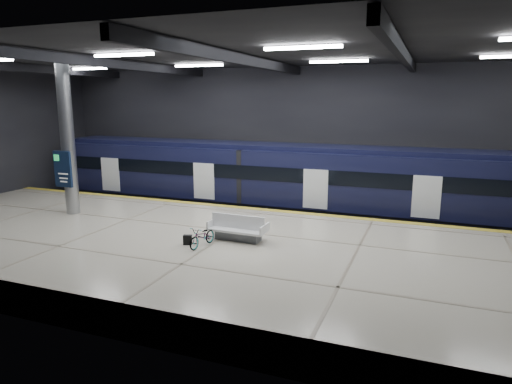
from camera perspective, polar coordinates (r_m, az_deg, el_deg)
The scene contains 10 objects.
ground at distance 19.42m, azimuth -1.70°, elevation -7.20°, with size 30.00×30.00×0.00m, color black.
room_shell at distance 18.39m, azimuth -1.81°, elevation 9.92°, with size 30.10×16.10×8.05m.
platform at distance 17.09m, azimuth -5.00°, elevation -7.95°, with size 30.00×11.00×1.10m, color beige.
safety_strip at distance 21.56m, azimuth 1.12°, elevation -2.22°, with size 30.00×0.40×0.01m, color gold.
rails at distance 24.34m, azimuth 3.34°, elevation -3.12°, with size 30.00×1.52×0.16m.
train at distance 23.66m, azimuth 5.43°, elevation 1.33°, with size 29.40×2.84×3.79m.
bench at distance 16.96m, azimuth -2.25°, elevation -4.91°, with size 2.19×0.95×0.96m.
bicycle at distance 16.31m, azimuth -6.72°, elevation -5.53°, with size 0.49×1.42×0.74m, color #99999E.
pannier_bag at distance 16.65m, azimuth -8.54°, elevation -5.94°, with size 0.30×0.18×0.35m, color black.
info_column at distance 22.05m, azimuth -22.54°, elevation 6.05°, with size 0.90×0.78×6.90m.
Camera 1 is at (7.17, -16.93, 6.25)m, focal length 32.00 mm.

